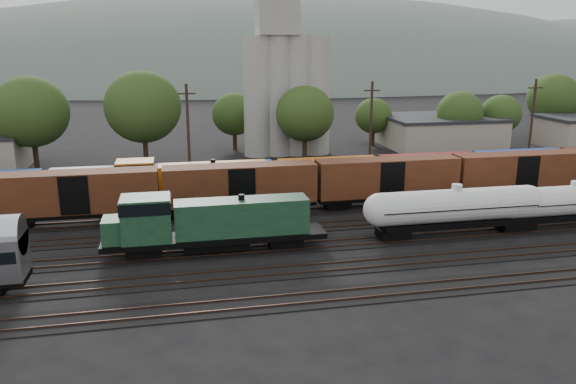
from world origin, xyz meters
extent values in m
plane|color=black|center=(0.00, 0.00, 0.00)|extent=(600.00, 600.00, 0.00)
cube|color=black|center=(0.00, -15.00, 0.04)|extent=(180.00, 3.20, 0.08)
cube|color=#382319|center=(0.00, -15.72, 0.12)|extent=(180.00, 0.08, 0.16)
cube|color=#382319|center=(0.00, -14.28, 0.12)|extent=(180.00, 0.08, 0.16)
cube|color=black|center=(0.00, -10.00, 0.04)|extent=(180.00, 3.20, 0.08)
cube|color=#382319|center=(0.00, -10.72, 0.12)|extent=(180.00, 0.08, 0.16)
cube|color=#382319|center=(0.00, -9.28, 0.12)|extent=(180.00, 0.08, 0.16)
cube|color=black|center=(0.00, -5.00, 0.04)|extent=(180.00, 3.20, 0.08)
cube|color=#382319|center=(0.00, -5.72, 0.12)|extent=(180.00, 0.08, 0.16)
cube|color=#382319|center=(0.00, -4.28, 0.12)|extent=(180.00, 0.08, 0.16)
cube|color=black|center=(0.00, 0.00, 0.04)|extent=(180.00, 3.20, 0.08)
cube|color=#382319|center=(0.00, -0.72, 0.12)|extent=(180.00, 0.08, 0.16)
cube|color=#382319|center=(0.00, 0.72, 0.12)|extent=(180.00, 0.08, 0.16)
cube|color=black|center=(0.00, 5.00, 0.04)|extent=(180.00, 3.20, 0.08)
cube|color=#382319|center=(0.00, 4.28, 0.12)|extent=(180.00, 0.08, 0.16)
cube|color=#382319|center=(0.00, 5.72, 0.12)|extent=(180.00, 0.08, 0.16)
cube|color=black|center=(0.00, 10.00, 0.04)|extent=(180.00, 3.20, 0.08)
cube|color=#382319|center=(0.00, 9.28, 0.12)|extent=(180.00, 0.08, 0.16)
cube|color=#382319|center=(0.00, 10.72, 0.12)|extent=(180.00, 0.08, 0.16)
cube|color=black|center=(0.00, 15.00, 0.04)|extent=(180.00, 3.20, 0.08)
cube|color=#382319|center=(0.00, 14.28, 0.12)|extent=(180.00, 0.08, 0.16)
cube|color=#382319|center=(0.00, 15.72, 0.12)|extent=(180.00, 0.08, 0.16)
cube|color=black|center=(-10.88, -5.00, 1.37)|extent=(18.05, 3.08, 0.42)
cube|color=black|center=(-10.88, -5.00, 0.89)|extent=(5.31, 2.34, 0.85)
cube|color=#1A3F26|center=(-8.71, -5.00, 3.01)|extent=(10.83, 2.55, 2.87)
cube|color=#1A3F26|center=(-16.29, -5.00, 3.33)|extent=(3.82, 3.08, 3.50)
cube|color=black|center=(-16.29, -5.00, 4.45)|extent=(3.93, 3.19, 0.96)
cube|color=#1A3F26|center=(-18.82, -5.00, 2.54)|extent=(1.70, 2.55, 1.91)
cylinder|color=black|center=(-8.71, -5.00, 4.61)|extent=(0.53, 0.53, 0.53)
cube|color=black|center=(-16.65, -5.00, 0.68)|extent=(2.76, 2.12, 0.74)
cube|color=black|center=(-5.10, -5.00, 0.68)|extent=(2.76, 2.12, 0.74)
cylinder|color=silver|center=(10.29, -5.00, 2.86)|extent=(14.14, 2.91, 2.91)
sphere|color=silver|center=(3.22, -5.00, 2.86)|extent=(2.91, 2.91, 2.91)
sphere|color=silver|center=(17.36, -5.00, 2.86)|extent=(2.91, 2.91, 2.91)
cylinder|color=silver|center=(10.29, -5.00, 4.52)|extent=(0.90, 0.90, 0.50)
cube|color=black|center=(10.29, -5.00, 2.86)|extent=(14.46, 3.05, 0.08)
cube|color=black|center=(10.29, -5.00, 1.25)|extent=(13.66, 2.21, 0.50)
cube|color=black|center=(4.51, -5.00, 0.65)|extent=(2.61, 2.01, 0.70)
cube|color=black|center=(16.07, -5.00, 0.65)|extent=(2.61, 2.01, 0.70)
cylinder|color=silver|center=(22.22, -5.00, 2.68)|extent=(13.20, 2.72, 2.72)
sphere|color=silver|center=(15.62, -5.00, 2.68)|extent=(2.72, 2.72, 2.72)
cylinder|color=silver|center=(22.22, -5.00, 4.23)|extent=(0.84, 0.84, 0.47)
cube|color=black|center=(22.22, -5.00, 2.68)|extent=(13.50, 2.85, 0.08)
cube|color=black|center=(22.22, -5.00, 1.18)|extent=(12.75, 2.06, 0.47)
cube|color=black|center=(16.82, -5.00, 0.62)|extent=(2.44, 1.88, 0.66)
cube|color=black|center=(-12.16, 10.00, 1.36)|extent=(19.03, 3.07, 0.42)
cube|color=black|center=(-12.16, 10.00, 0.89)|extent=(5.29, 2.33, 0.85)
cube|color=orange|center=(-9.88, 10.00, 3.00)|extent=(11.42, 2.54, 2.85)
cube|color=orange|center=(-17.87, 10.00, 3.32)|extent=(3.81, 3.07, 3.49)
cube|color=black|center=(-17.87, 10.00, 4.43)|extent=(3.91, 3.17, 0.95)
cube|color=orange|center=(-20.54, 10.00, 2.53)|extent=(1.69, 2.54, 1.90)
cylinder|color=black|center=(-9.88, 10.00, 4.59)|extent=(0.53, 0.53, 0.53)
cube|color=black|center=(-18.25, 10.00, 0.68)|extent=(2.75, 2.11, 0.74)
cube|color=black|center=(-6.07, 10.00, 0.68)|extent=(2.75, 2.11, 0.74)
cube|color=black|center=(-23.01, 5.00, 1.20)|extent=(15.00, 2.60, 0.40)
cube|color=#4B2312|center=(-23.01, 5.00, 3.30)|extent=(15.00, 2.90, 3.80)
cube|color=black|center=(-7.61, 5.00, 1.20)|extent=(15.00, 2.60, 0.40)
cube|color=#4B2312|center=(-7.61, 5.00, 3.30)|extent=(15.00, 2.90, 3.80)
cube|color=black|center=(7.79, 5.00, 1.20)|extent=(15.00, 2.60, 0.40)
cube|color=#4B2312|center=(7.79, 5.00, 3.30)|extent=(15.00, 2.90, 3.80)
cube|color=black|center=(23.19, 5.00, 1.20)|extent=(15.00, 2.60, 0.40)
cube|color=#4B2312|center=(23.19, 5.00, 3.30)|extent=(15.00, 2.90, 3.80)
cube|color=black|center=(0.00, 15.00, 0.50)|extent=(160.00, 2.60, 0.60)
cube|color=silver|center=(-21.42, 15.00, 2.10)|extent=(12.00, 2.40, 2.60)
cube|color=#162D97|center=(-8.62, 15.00, 2.10)|extent=(12.00, 2.40, 2.60)
cube|color=#C86314|center=(4.18, 15.00, 2.10)|extent=(12.00, 2.40, 2.60)
cube|color=maroon|center=(16.98, 15.00, 2.10)|extent=(12.00, 2.40, 2.60)
cube|color=navy|center=(29.78, 15.00, 2.10)|extent=(12.00, 2.40, 2.60)
cylinder|color=#A09D93|center=(-1.00, 36.00, 9.00)|extent=(4.40, 4.40, 18.00)
cylinder|color=#A09D93|center=(2.00, 36.00, 9.00)|extent=(4.40, 4.40, 18.00)
cylinder|color=#A09D93|center=(5.00, 36.00, 9.00)|extent=(4.40, 4.40, 18.00)
cylinder|color=#A09D93|center=(8.00, 36.00, 9.00)|extent=(4.40, 4.40, 18.00)
cube|color=#A09D93|center=(2.00, 36.00, 22.00)|extent=(6.00, 5.00, 8.00)
cube|color=#9E937F|center=(30.00, 38.00, 2.30)|extent=(18.00, 14.00, 4.60)
cube|color=#232326|center=(30.00, 38.00, 4.85)|extent=(18.36, 14.28, 0.50)
cylinder|color=black|center=(-32.27, 31.60, 1.83)|extent=(0.70, 0.70, 3.66)
ellipsoid|color=#2F481A|center=(-32.27, 31.60, 7.98)|extent=(9.94, 9.94, 9.42)
cylinder|color=black|center=(-17.75, 31.21, 1.92)|extent=(0.70, 0.70, 3.84)
ellipsoid|color=#2F481A|center=(-17.75, 31.21, 8.37)|extent=(10.42, 10.42, 9.87)
cylinder|color=black|center=(-4.01, 42.00, 1.32)|extent=(0.70, 0.70, 2.65)
ellipsoid|color=#2F481A|center=(-4.01, 42.00, 5.77)|extent=(7.19, 7.19, 6.81)
cylinder|color=black|center=(5.18, 31.30, 1.57)|extent=(0.70, 0.70, 3.14)
ellipsoid|color=#2F481A|center=(5.18, 31.30, 6.85)|extent=(8.54, 8.54, 8.09)
cylinder|color=black|center=(19.44, 41.24, 1.15)|extent=(0.70, 0.70, 2.30)
ellipsoid|color=#2F481A|center=(19.44, 41.24, 5.01)|extent=(6.24, 6.24, 5.91)
cylinder|color=black|center=(32.05, 35.30, 1.36)|extent=(0.70, 0.70, 2.71)
ellipsoid|color=#2F481A|center=(32.05, 35.30, 5.91)|extent=(7.36, 7.36, 6.98)
cylinder|color=black|center=(39.98, 36.11, 1.24)|extent=(0.70, 0.70, 2.48)
ellipsoid|color=#2F481A|center=(39.98, 36.11, 5.40)|extent=(6.73, 6.73, 6.38)
cylinder|color=black|center=(53.53, 41.41, 1.68)|extent=(0.70, 0.70, 3.37)
ellipsoid|color=#2F481A|center=(53.53, 41.41, 7.34)|extent=(9.14, 9.14, 8.66)
cylinder|color=black|center=(-12.00, 22.00, 6.00)|extent=(0.36, 0.36, 12.00)
cube|color=black|center=(-12.00, 22.00, 10.80)|extent=(2.20, 0.18, 0.18)
cylinder|color=black|center=(12.00, 22.00, 6.00)|extent=(0.36, 0.36, 12.00)
cube|color=black|center=(12.00, 22.00, 10.80)|extent=(2.20, 0.18, 0.18)
cylinder|color=black|center=(36.00, 22.00, 6.00)|extent=(0.36, 0.36, 12.00)
cube|color=black|center=(36.00, 22.00, 10.80)|extent=(2.20, 0.18, 0.18)
ellipsoid|color=#59665B|center=(40.00, 260.00, -22.75)|extent=(520.00, 286.00, 130.00)
camera|label=1|loc=(-13.88, -48.66, 16.59)|focal=35.00mm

